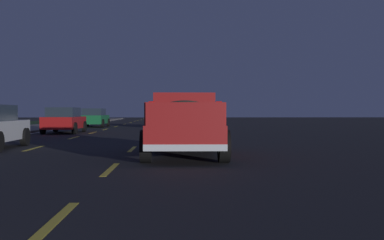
% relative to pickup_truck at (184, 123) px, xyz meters
% --- Properties ---
extents(ground, '(144.00, 144.00, 0.00)m').
position_rel_pickup_truck_xyz_m(ground, '(14.73, 3.50, -0.98)').
color(ground, black).
extents(lane_markings, '(108.75, 7.04, 0.01)m').
position_rel_pickup_truck_xyz_m(lane_markings, '(18.13, 6.53, -0.98)').
color(lane_markings, yellow).
rests_on(lane_markings, ground).
extents(pickup_truck, '(5.45, 2.33, 1.87)m').
position_rel_pickup_truck_xyz_m(pickup_truck, '(0.00, 0.00, 0.00)').
color(pickup_truck, maroon).
rests_on(pickup_truck, ground).
extents(sedan_red, '(4.40, 2.03, 1.54)m').
position_rel_pickup_truck_xyz_m(sedan_red, '(14.95, 6.89, -0.20)').
color(sedan_red, maroon).
rests_on(sedan_red, ground).
extents(sedan_white, '(4.44, 2.08, 1.54)m').
position_rel_pickup_truck_xyz_m(sedan_white, '(24.14, 0.20, -0.20)').
color(sedan_white, silver).
rests_on(sedan_white, ground).
extents(sedan_green, '(4.43, 2.07, 1.54)m').
position_rel_pickup_truck_xyz_m(sedan_green, '(25.88, 6.87, -0.20)').
color(sedan_green, '#14592D').
rests_on(sedan_green, ground).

